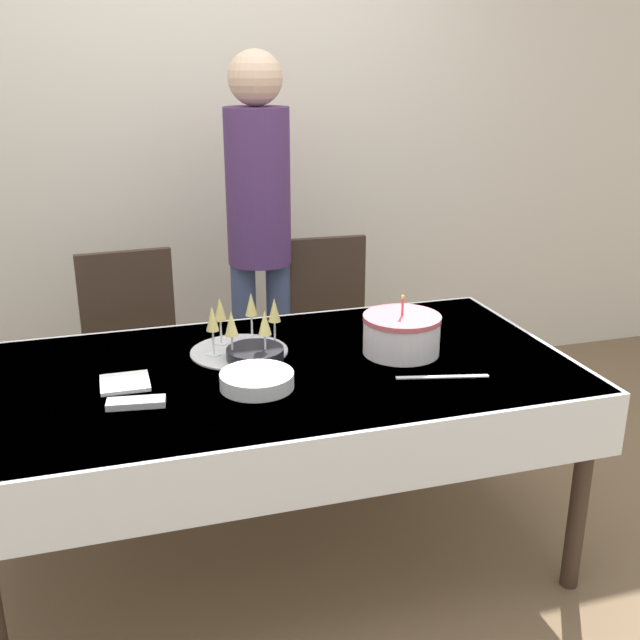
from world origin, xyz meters
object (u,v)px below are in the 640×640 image
(dining_chair_far_right, at_px, (329,334))
(champagne_tray, at_px, (241,330))
(plate_stack_dessert, at_px, (255,354))
(plate_stack_main, at_px, (257,380))
(birthday_cake, at_px, (402,334))
(person_standing, at_px, (259,215))
(dining_chair_far_left, at_px, (134,355))

(dining_chair_far_right, height_order, champagne_tray, dining_chair_far_right)
(dining_chair_far_right, bearing_deg, plate_stack_dessert, -123.51)
(plate_stack_main, xyz_separation_m, plate_stack_dessert, (0.04, 0.22, -0.00))
(champagne_tray, bearing_deg, birthday_cake, -17.91)
(champagne_tray, relative_size, person_standing, 0.19)
(birthday_cake, bearing_deg, champagne_tray, 162.09)
(dining_chair_far_right, relative_size, champagne_tray, 2.77)
(birthday_cake, relative_size, plate_stack_main, 1.17)
(plate_stack_main, bearing_deg, birthday_cake, 14.40)
(dining_chair_far_left, xyz_separation_m, plate_stack_main, (0.33, -0.98, 0.25))
(plate_stack_dessert, bearing_deg, champagne_tray, 108.50)
(champagne_tray, xyz_separation_m, person_standing, (0.24, 0.77, 0.24))
(dining_chair_far_right, distance_m, person_standing, 0.63)
(dining_chair_far_right, xyz_separation_m, birthday_cake, (-0.00, -0.84, 0.30))
(birthday_cake, distance_m, plate_stack_dessert, 0.51)
(plate_stack_main, distance_m, plate_stack_dessert, 0.23)
(dining_chair_far_right, relative_size, birthday_cake, 3.50)
(dining_chair_far_left, bearing_deg, dining_chair_far_right, 0.01)
(birthday_cake, relative_size, champagne_tray, 0.79)
(champagne_tray, bearing_deg, dining_chair_far_right, 51.66)
(plate_stack_dessert, height_order, person_standing, person_standing)
(champagne_tray, xyz_separation_m, plate_stack_dessert, (0.03, -0.09, -0.06))
(person_standing, bearing_deg, dining_chair_far_left, -169.68)
(dining_chair_far_left, height_order, birthday_cake, birthday_cake)
(dining_chair_far_right, height_order, plate_stack_main, dining_chair_far_right)
(dining_chair_far_right, xyz_separation_m, person_standing, (-0.29, 0.11, 0.55))
(plate_stack_main, relative_size, plate_stack_dessert, 1.18)
(dining_chair_far_right, distance_m, champagne_tray, 0.90)
(birthday_cake, relative_size, person_standing, 0.15)
(person_standing, bearing_deg, dining_chair_far_right, -20.11)
(dining_chair_far_left, bearing_deg, person_standing, 10.32)
(dining_chair_far_left, distance_m, champagne_tray, 0.81)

